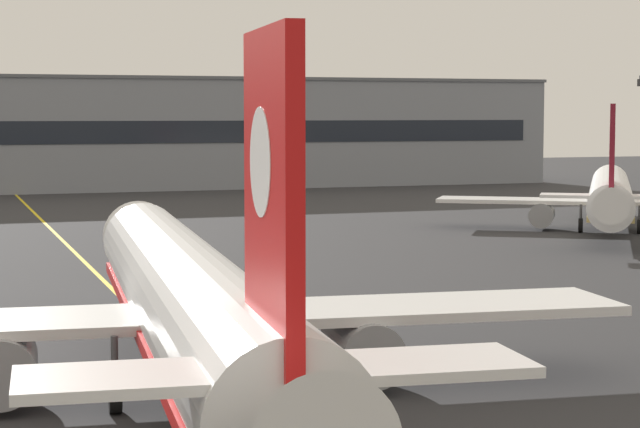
{
  "coord_description": "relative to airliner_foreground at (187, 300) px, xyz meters",
  "views": [
    {
      "loc": [
        -11.03,
        -26.75,
        9.84
      ],
      "look_at": [
        2.43,
        10.68,
        6.43
      ],
      "focal_mm": 66.73,
      "sensor_mm": 36.0,
      "label": 1
    }
  ],
  "objects": [
    {
      "name": "taxiway_centreline",
      "position": [
        1.62,
        16.94,
        -3.37
      ],
      "size": [
        5.59,
        179.93,
        0.01
      ],
      "primitive_type": "cube",
      "rotation": [
        0.0,
        0.0,
        -0.03
      ],
      "color": "yellow",
      "rests_on": "ground"
    },
    {
      "name": "airliner_background",
      "position": [
        46.43,
        44.38,
        -0.35
      ],
      "size": [
        26.36,
        32.6,
        10.45
      ],
      "color": "white",
      "rests_on": "ground"
    },
    {
      "name": "airliner_foreground",
      "position": [
        0.0,
        0.0,
        0.0
      ],
      "size": [
        32.34,
        41.5,
        11.65
      ],
      "color": "white",
      "rests_on": "ground"
    }
  ]
}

